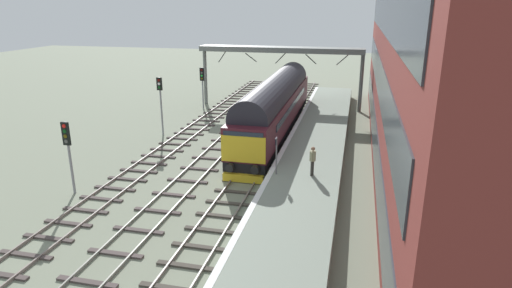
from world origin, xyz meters
The scene contains 13 objects.
ground_plane centered at (0.00, 0.00, 0.00)m, with size 140.00×140.00×0.00m, color gray.
track_main centered at (0.00, 0.00, 0.06)m, with size 2.50×60.00×0.15m.
track_adjacent_west centered at (-3.24, 0.00, 0.06)m, with size 2.50×60.00×0.15m.
track_adjacent_far_west centered at (-6.82, 0.00, 0.06)m, with size 2.50×60.00×0.15m.
station_platform centered at (3.60, 0.00, 0.50)m, with size 4.00×44.00×1.01m.
station_building centered at (9.49, 2.13, 5.51)m, with size 4.11×42.53×11.02m.
diesel_locomotive centered at (0.00, 5.59, 2.49)m, with size 2.74×20.17×4.68m.
signal_post_near centered at (-8.71, -7.98, 2.68)m, with size 0.44×0.22×4.10m.
signal_post_mid centered at (-8.71, 3.47, 2.97)m, with size 0.44×0.22×4.63m.
signal_post_far centered at (-8.71, 12.90, 2.68)m, with size 0.44×0.22×4.08m.
platform_number_sign centered at (2.08, -5.08, 2.39)m, with size 0.10×0.44×2.10m.
waiting_passenger centered at (4.05, -4.76, 1.99)m, with size 0.40×0.50×1.64m.
overhead_footbridge centered at (-1.36, 15.18, 5.54)m, with size 16.12×2.00×6.03m.
Camera 1 is at (6.10, -26.96, 9.99)m, focal length 30.24 mm.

